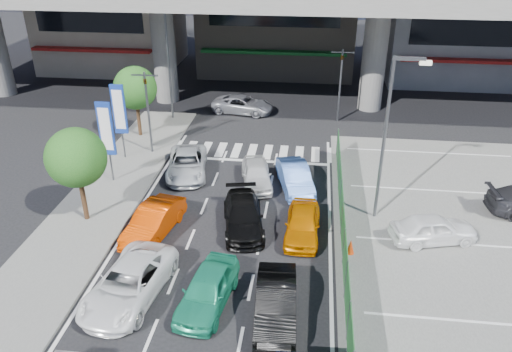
# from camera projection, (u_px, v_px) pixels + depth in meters

# --- Properties ---
(ground) EXTENTS (120.00, 120.00, 0.00)m
(ground) POSITION_uv_depth(u_px,v_px,m) (212.00, 284.00, 20.18)
(ground) COLOR black
(ground) RESTS_ON ground
(parking_lot) EXTENTS (12.00, 28.00, 0.06)m
(parking_lot) POSITION_uv_depth(u_px,v_px,m) (480.00, 273.00, 20.77)
(parking_lot) COLOR #5B5B58
(parking_lot) RESTS_ON ground
(sidewalk_left) EXTENTS (4.00, 30.00, 0.12)m
(sidewalk_left) POSITION_uv_depth(u_px,v_px,m) (87.00, 219.00, 24.42)
(sidewalk_left) COLOR #5B5B58
(sidewalk_left) RESTS_ON ground
(fence_run) EXTENTS (0.16, 22.00, 1.80)m
(fence_run) POSITION_uv_depth(u_px,v_px,m) (345.00, 261.00, 20.09)
(fence_run) COLOR #21602A
(fence_run) RESTS_ON ground
(building_east) EXTENTS (12.00, 10.90, 12.00)m
(building_east) POSITION_uv_depth(u_px,v_px,m) (459.00, 9.00, 43.88)
(building_east) COLOR gray
(building_east) RESTS_ON ground
(traffic_light_left) EXTENTS (1.60, 1.24, 5.20)m
(traffic_light_left) POSITION_uv_depth(u_px,v_px,m) (146.00, 93.00, 29.59)
(traffic_light_left) COLOR #595B60
(traffic_light_left) RESTS_ON ground
(traffic_light_right) EXTENTS (1.60, 1.24, 5.20)m
(traffic_light_right) POSITION_uv_depth(u_px,v_px,m) (341.00, 68.00, 34.52)
(traffic_light_right) COLOR #595B60
(traffic_light_right) RESTS_ON ground
(street_lamp_right) EXTENTS (1.65, 0.22, 8.00)m
(street_lamp_right) POSITION_uv_depth(u_px,v_px,m) (390.00, 127.00, 22.51)
(street_lamp_right) COLOR #595B60
(street_lamp_right) RESTS_ON ground
(street_lamp_left) EXTENTS (1.65, 0.22, 8.00)m
(street_lamp_left) POSITION_uv_depth(u_px,v_px,m) (170.00, 54.00, 34.50)
(street_lamp_left) COLOR #595B60
(street_lamp_left) RESTS_ON ground
(signboard_near) EXTENTS (0.80, 0.14, 4.70)m
(signboard_near) POSITION_uv_depth(u_px,v_px,m) (106.00, 131.00, 26.57)
(signboard_near) COLOR #595B60
(signboard_near) RESTS_ON ground
(signboard_far) EXTENTS (0.80, 0.14, 4.70)m
(signboard_far) POSITION_uv_depth(u_px,v_px,m) (119.00, 112.00, 29.25)
(signboard_far) COLOR #595B60
(signboard_far) RESTS_ON ground
(tree_near) EXTENTS (2.80, 2.80, 4.80)m
(tree_near) POSITION_uv_depth(u_px,v_px,m) (76.00, 158.00, 22.88)
(tree_near) COLOR #382314
(tree_near) RESTS_ON ground
(tree_far) EXTENTS (2.80, 2.80, 4.80)m
(tree_far) POSITION_uv_depth(u_px,v_px,m) (135.00, 88.00, 32.21)
(tree_far) COLOR #382314
(tree_far) RESTS_ON ground
(sedan_white_mid_left) EXTENTS (2.98, 5.24, 1.38)m
(sedan_white_mid_left) POSITION_uv_depth(u_px,v_px,m) (129.00, 283.00, 19.20)
(sedan_white_mid_left) COLOR white
(sedan_white_mid_left) RESTS_ON ground
(taxi_teal_mid) EXTENTS (2.18, 4.24, 1.38)m
(taxi_teal_mid) POSITION_uv_depth(u_px,v_px,m) (207.00, 289.00, 18.86)
(taxi_teal_mid) COLOR #1E956E
(taxi_teal_mid) RESTS_ON ground
(hatch_black_mid_right) EXTENTS (1.70, 4.27, 1.38)m
(hatch_black_mid_right) POSITION_uv_depth(u_px,v_px,m) (276.00, 303.00, 18.19)
(hatch_black_mid_right) COLOR black
(hatch_black_mid_right) RESTS_ON ground
(taxi_orange_left) EXTENTS (2.20, 4.39, 1.38)m
(taxi_orange_left) POSITION_uv_depth(u_px,v_px,m) (154.00, 221.00, 23.09)
(taxi_orange_left) COLOR #C53600
(taxi_orange_left) RESTS_ON ground
(sedan_black_mid) EXTENTS (2.66, 4.74, 1.30)m
(sedan_black_mid) POSITION_uv_depth(u_px,v_px,m) (243.00, 216.00, 23.58)
(sedan_black_mid) COLOR black
(sedan_black_mid) RESTS_ON ground
(taxi_orange_right) EXTENTS (1.66, 3.92, 1.32)m
(taxi_orange_right) POSITION_uv_depth(u_px,v_px,m) (303.00, 223.00, 22.98)
(taxi_orange_right) COLOR #CB6A00
(taxi_orange_right) RESTS_ON ground
(wagon_silver_front_left) EXTENTS (2.94, 4.97, 1.30)m
(wagon_silver_front_left) POSITION_uv_depth(u_px,v_px,m) (187.00, 164.00, 28.55)
(wagon_silver_front_left) COLOR silver
(wagon_silver_front_left) RESTS_ON ground
(sedan_white_front_mid) EXTENTS (2.27, 4.07, 1.31)m
(sedan_white_front_mid) POSITION_uv_depth(u_px,v_px,m) (257.00, 174.00, 27.41)
(sedan_white_front_mid) COLOR silver
(sedan_white_front_mid) RESTS_ON ground
(kei_truck_front_right) EXTENTS (2.45, 4.39, 1.37)m
(kei_truck_front_right) POSITION_uv_depth(u_px,v_px,m) (295.00, 177.00, 26.99)
(kei_truck_front_right) COLOR #4E7AD1
(kei_truck_front_right) RESTS_ON ground
(crossing_wagon_silver) EXTENTS (4.84, 2.77, 1.27)m
(crossing_wagon_silver) POSITION_uv_depth(u_px,v_px,m) (243.00, 105.00, 37.58)
(crossing_wagon_silver) COLOR #A0A1A8
(crossing_wagon_silver) RESTS_ON ground
(parked_sedan_white) EXTENTS (4.15, 2.46, 1.32)m
(parked_sedan_white) POSITION_uv_depth(u_px,v_px,m) (433.00, 229.00, 22.48)
(parked_sedan_white) COLOR white
(parked_sedan_white) RESTS_ON parking_lot
(traffic_cone) EXTENTS (0.44, 0.44, 0.69)m
(traffic_cone) POSITION_uv_depth(u_px,v_px,m) (350.00, 247.00, 21.81)
(traffic_cone) COLOR red
(traffic_cone) RESTS_ON parking_lot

